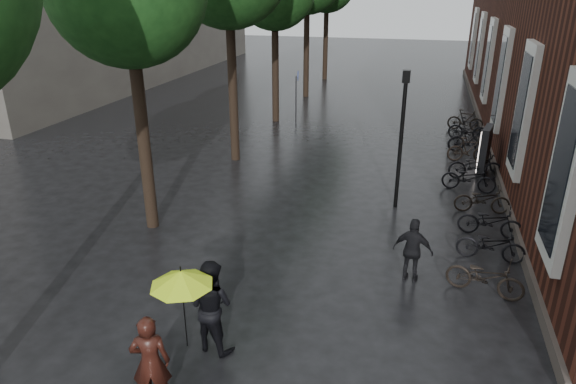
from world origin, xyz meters
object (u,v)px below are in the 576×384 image
(person_black, at_px, (211,306))
(lamp_post, at_px, (402,127))
(person_burgundy, at_px, (151,363))
(parked_bicycles, at_px, (475,173))
(pedestrian_walking, at_px, (413,250))
(ad_lightbox, at_px, (484,151))

(person_black, height_order, lamp_post, lamp_post)
(person_burgundy, bearing_deg, parked_bicycles, -135.86)
(pedestrian_walking, height_order, lamp_post, lamp_post)
(person_burgundy, height_order, parked_bicycles, person_burgundy)
(pedestrian_walking, height_order, parked_bicycles, pedestrian_walking)
(pedestrian_walking, relative_size, lamp_post, 0.37)
(person_burgundy, relative_size, lamp_post, 0.41)
(parked_bicycles, bearing_deg, pedestrian_walking, -105.19)
(person_black, distance_m, parked_bicycles, 11.04)
(person_burgundy, relative_size, ad_lightbox, 0.97)
(lamp_post, bearing_deg, parked_bicycles, 45.72)
(person_burgundy, xyz_separation_m, lamp_post, (3.14, 8.87, 1.61))
(pedestrian_walking, bearing_deg, ad_lightbox, -94.85)
(ad_lightbox, bearing_deg, lamp_post, -114.53)
(person_black, bearing_deg, lamp_post, -96.70)
(ad_lightbox, bearing_deg, person_burgundy, -102.58)
(person_black, distance_m, pedestrian_walking, 4.72)
(ad_lightbox, height_order, lamp_post, lamp_post)
(person_black, relative_size, ad_lightbox, 1.04)
(person_black, height_order, pedestrian_walking, person_black)
(parked_bicycles, relative_size, lamp_post, 3.61)
(person_burgundy, relative_size, person_black, 0.93)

